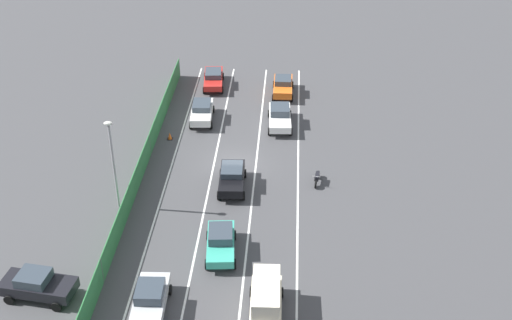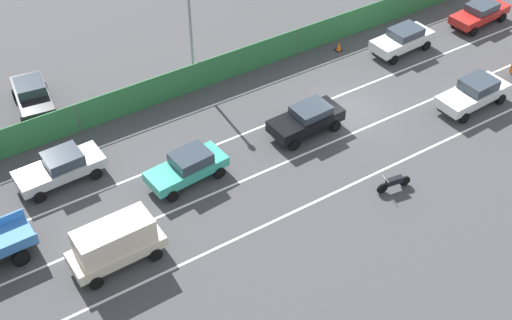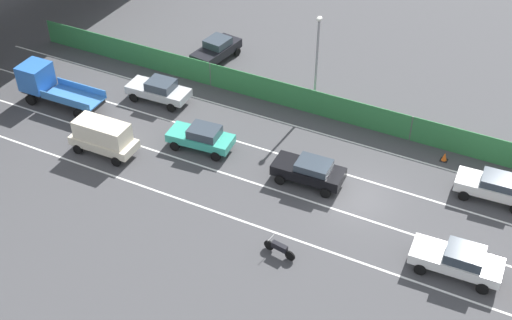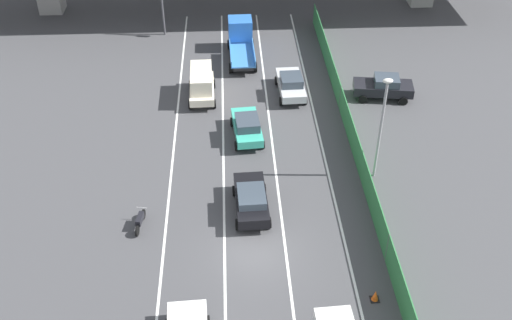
{
  "view_description": "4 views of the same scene",
  "coord_description": "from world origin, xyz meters",
  "px_view_note": "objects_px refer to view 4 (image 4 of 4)",
  "views": [
    {
      "loc": [
        -4.22,
        44.07,
        27.82
      ],
      "look_at": [
        -1.8,
        2.76,
        2.16
      ],
      "focal_mm": 47.1,
      "sensor_mm": 36.0,
      "label": 1
    },
    {
      "loc": [
        -23.85,
        21.79,
        24.1
      ],
      "look_at": [
        -2.56,
        8.15,
        2.0
      ],
      "focal_mm": 47.83,
      "sensor_mm": 36.0,
      "label": 2
    },
    {
      "loc": [
        -29.51,
        -8.03,
        26.53
      ],
      "look_at": [
        -1.43,
        6.08,
        1.64
      ],
      "focal_mm": 47.49,
      "sensor_mm": 36.0,
      "label": 3
    },
    {
      "loc": [
        -1.1,
        -22.68,
        23.29
      ],
      "look_at": [
        0.31,
        5.11,
        2.25
      ],
      "focal_mm": 42.07,
      "sensor_mm": 36.0,
      "label": 4
    }
  ],
  "objects_px": {
    "flatbed_truck_blue": "(241,38)",
    "traffic_cone": "(375,296)",
    "car_taxi_teal": "(247,126)",
    "parked_sedan_dark": "(384,87)",
    "car_sedan_silver": "(291,84)",
    "car_sedan_black": "(251,199)",
    "motorcycle": "(140,220)",
    "car_van_cream": "(202,83)",
    "street_lamp": "(382,119)"
  },
  "relations": [
    {
      "from": "flatbed_truck_blue",
      "to": "traffic_cone",
      "type": "relative_size",
      "value": 10.03
    },
    {
      "from": "car_taxi_teal",
      "to": "parked_sedan_dark",
      "type": "distance_m",
      "value": 11.31
    },
    {
      "from": "car_taxi_teal",
      "to": "car_sedan_silver",
      "type": "distance_m",
      "value": 6.51
    },
    {
      "from": "parked_sedan_dark",
      "to": "car_sedan_black",
      "type": "bearing_deg",
      "value": -130.37
    },
    {
      "from": "car_sedan_black",
      "to": "motorcycle",
      "type": "height_order",
      "value": "car_sedan_black"
    },
    {
      "from": "car_van_cream",
      "to": "traffic_cone",
      "type": "xyz_separation_m",
      "value": [
        8.87,
        -19.64,
        -0.98
      ]
    },
    {
      "from": "motorcycle",
      "to": "traffic_cone",
      "type": "height_order",
      "value": "motorcycle"
    },
    {
      "from": "street_lamp",
      "to": "traffic_cone",
      "type": "distance_m",
      "value": 10.67
    },
    {
      "from": "flatbed_truck_blue",
      "to": "street_lamp",
      "type": "height_order",
      "value": "street_lamp"
    },
    {
      "from": "car_taxi_teal",
      "to": "parked_sedan_dark",
      "type": "height_order",
      "value": "parked_sedan_dark"
    },
    {
      "from": "flatbed_truck_blue",
      "to": "street_lamp",
      "type": "bearing_deg",
      "value": -65.46
    },
    {
      "from": "motorcycle",
      "to": "car_van_cream",
      "type": "bearing_deg",
      "value": 77.07
    },
    {
      "from": "car_sedan_silver",
      "to": "car_sedan_black",
      "type": "relative_size",
      "value": 1.05
    },
    {
      "from": "car_sedan_black",
      "to": "car_sedan_silver",
      "type": "bearing_deg",
      "value": 74.76
    },
    {
      "from": "car_sedan_black",
      "to": "traffic_cone",
      "type": "xyz_separation_m",
      "value": [
        5.78,
        -6.8,
        -0.62
      ]
    },
    {
      "from": "car_sedan_silver",
      "to": "car_van_cream",
      "type": "xyz_separation_m",
      "value": [
        -6.62,
        -0.15,
        0.37
      ]
    },
    {
      "from": "parked_sedan_dark",
      "to": "traffic_cone",
      "type": "xyz_separation_m",
      "value": [
        -4.56,
        -18.97,
        -0.66
      ]
    },
    {
      "from": "car_sedan_silver",
      "to": "parked_sedan_dark",
      "type": "height_order",
      "value": "parked_sedan_dark"
    },
    {
      "from": "car_taxi_teal",
      "to": "car_sedan_silver",
      "type": "height_order",
      "value": "car_sedan_silver"
    },
    {
      "from": "flatbed_truck_blue",
      "to": "parked_sedan_dark",
      "type": "relative_size",
      "value": 1.35
    },
    {
      "from": "car_sedan_silver",
      "to": "car_van_cream",
      "type": "distance_m",
      "value": 6.64
    },
    {
      "from": "car_taxi_teal",
      "to": "traffic_cone",
      "type": "distance_m",
      "value": 15.41
    },
    {
      "from": "car_sedan_black",
      "to": "parked_sedan_dark",
      "type": "height_order",
      "value": "parked_sedan_dark"
    },
    {
      "from": "car_van_cream",
      "to": "street_lamp",
      "type": "height_order",
      "value": "street_lamp"
    },
    {
      "from": "car_sedan_black",
      "to": "flatbed_truck_blue",
      "type": "bearing_deg",
      "value": 89.93
    },
    {
      "from": "motorcycle",
      "to": "street_lamp",
      "type": "bearing_deg",
      "value": 15.52
    },
    {
      "from": "car_sedan_black",
      "to": "street_lamp",
      "type": "height_order",
      "value": "street_lamp"
    },
    {
      "from": "car_van_cream",
      "to": "flatbed_truck_blue",
      "type": "bearing_deg",
      "value": 66.27
    },
    {
      "from": "car_van_cream",
      "to": "flatbed_truck_blue",
      "type": "relative_size",
      "value": 0.71
    },
    {
      "from": "car_taxi_teal",
      "to": "car_sedan_silver",
      "type": "relative_size",
      "value": 0.95
    },
    {
      "from": "car_sedan_black",
      "to": "traffic_cone",
      "type": "bearing_deg",
      "value": -49.62
    },
    {
      "from": "car_van_cream",
      "to": "parked_sedan_dark",
      "type": "bearing_deg",
      "value": -2.84
    },
    {
      "from": "parked_sedan_dark",
      "to": "traffic_cone",
      "type": "relative_size",
      "value": 7.42
    },
    {
      "from": "parked_sedan_dark",
      "to": "traffic_cone",
      "type": "bearing_deg",
      "value": -103.53
    },
    {
      "from": "street_lamp",
      "to": "flatbed_truck_blue",
      "type": "bearing_deg",
      "value": 114.54
    },
    {
      "from": "car_sedan_black",
      "to": "motorcycle",
      "type": "bearing_deg",
      "value": -171.24
    },
    {
      "from": "car_sedan_silver",
      "to": "motorcycle",
      "type": "distance_m",
      "value": 17.05
    },
    {
      "from": "flatbed_truck_blue",
      "to": "parked_sedan_dark",
      "type": "height_order",
      "value": "flatbed_truck_blue"
    },
    {
      "from": "traffic_cone",
      "to": "car_sedan_black",
      "type": "bearing_deg",
      "value": 130.38
    },
    {
      "from": "car_van_cream",
      "to": "traffic_cone",
      "type": "height_order",
      "value": "car_van_cream"
    },
    {
      "from": "car_sedan_silver",
      "to": "street_lamp",
      "type": "bearing_deg",
      "value": -67.19
    },
    {
      "from": "car_sedan_silver",
      "to": "car_van_cream",
      "type": "height_order",
      "value": "car_van_cream"
    },
    {
      "from": "car_taxi_teal",
      "to": "parked_sedan_dark",
      "type": "relative_size",
      "value": 0.96
    },
    {
      "from": "parked_sedan_dark",
      "to": "street_lamp",
      "type": "height_order",
      "value": "street_lamp"
    },
    {
      "from": "car_van_cream",
      "to": "motorcycle",
      "type": "height_order",
      "value": "car_van_cream"
    },
    {
      "from": "car_sedan_silver",
      "to": "traffic_cone",
      "type": "height_order",
      "value": "car_sedan_silver"
    },
    {
      "from": "car_taxi_teal",
      "to": "car_sedan_silver",
      "type": "xyz_separation_m",
      "value": [
        3.49,
        5.5,
        -0.0
      ]
    },
    {
      "from": "car_taxi_teal",
      "to": "traffic_cone",
      "type": "bearing_deg",
      "value": -68.15
    },
    {
      "from": "car_sedan_black",
      "to": "traffic_cone",
      "type": "relative_size",
      "value": 7.12
    },
    {
      "from": "motorcycle",
      "to": "traffic_cone",
      "type": "relative_size",
      "value": 3.17
    }
  ]
}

